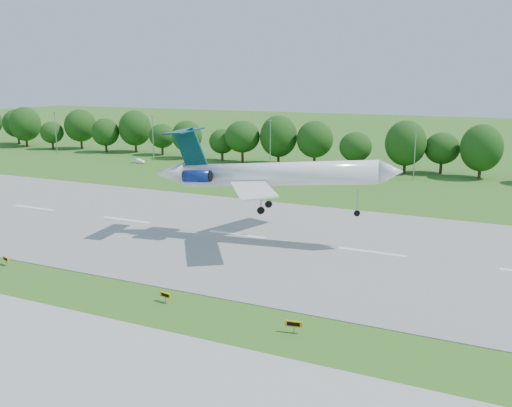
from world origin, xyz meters
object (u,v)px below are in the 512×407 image
object	(u,v)px
service_vehicle_a	(138,161)
taxi_sign_left	(6,259)
airliner	(266,173)
service_vehicle_b	(193,160)

from	to	relation	value
service_vehicle_a	taxi_sign_left	bearing A→B (deg)	-156.44
airliner	taxi_sign_left	xyz separation A→B (m)	(-24.13, -23.89, -8.76)
taxi_sign_left	service_vehicle_a	bearing A→B (deg)	133.84
service_vehicle_b	service_vehicle_a	bearing A→B (deg)	101.62
airliner	service_vehicle_a	bearing A→B (deg)	130.61
airliner	service_vehicle_a	world-z (taller)	airliner
service_vehicle_b	taxi_sign_left	bearing A→B (deg)	176.80
taxi_sign_left	service_vehicle_b	world-z (taller)	service_vehicle_b
airliner	service_vehicle_a	size ratio (longest dim) A/B	9.84
airliner	taxi_sign_left	world-z (taller)	airliner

